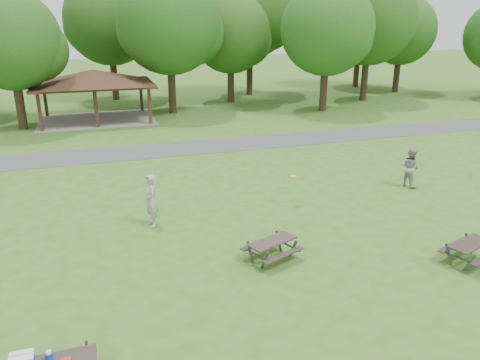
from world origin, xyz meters
The scene contains 17 objects.
ground centered at (0.00, 0.00, 0.00)m, with size 160.00×160.00×0.00m, color #36661D.
asphalt_path centered at (0.00, 14.00, 0.01)m, with size 120.00×3.20×0.02m, color #444446.
pavilion centered at (-4.00, 24.00, 3.06)m, with size 8.60×7.01×3.76m.
tree_row_d centered at (-8.92, 22.53, 5.77)m, with size 6.93×6.60×9.27m.
tree_row_e centered at (2.10, 25.03, 6.78)m, with size 8.40×8.00×11.02m.
tree_row_f centered at (8.09, 28.53, 5.84)m, with size 7.35×7.00×9.55m.
tree_row_g centered at (14.09, 22.03, 6.33)m, with size 7.77×7.40×10.25m.
tree_row_h centered at (20.10, 25.53, 7.03)m, with size 8.61×8.20×11.37m.
tree_row_i centered at (26.08, 29.03, 5.91)m, with size 7.14×6.80×9.52m.
tree_deep_b centered at (-1.90, 33.03, 6.89)m, with size 8.40×8.00×11.13m.
tree_deep_c centered at (11.10, 32.03, 7.44)m, with size 8.82×8.40×11.90m.
tree_deep_d centered at (24.10, 33.53, 7.03)m, with size 8.40×8.00×11.27m.
picnic_table_middle centered at (0.73, -0.22, 0.52)m, with size 1.99×1.81×0.71m.
picnic_table_far centered at (6.67, -2.29, 0.51)m, with size 1.95×1.76×0.70m.
frisbee_in_flight centered at (3.28, 3.96, 1.24)m, with size 0.34×0.34×0.02m.
frisbee_thrower centered at (-2.60, 3.61, 1.01)m, with size 0.73×0.48×2.02m, color #A5A5A7.
frisbee_catcher centered at (9.32, 4.33, 0.91)m, with size 0.88×0.69×1.82m, color #98989B.
Camera 1 is at (-4.37, -12.72, 7.48)m, focal length 35.00 mm.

